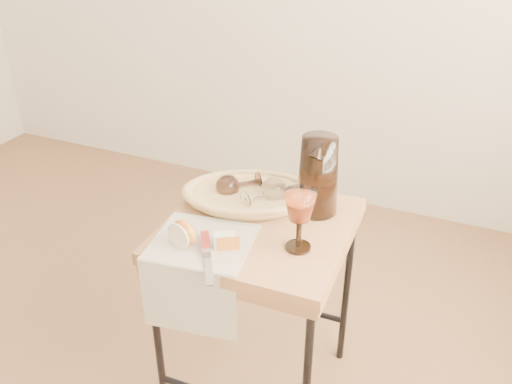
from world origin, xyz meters
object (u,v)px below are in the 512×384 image
at_px(table_knife, 207,255).
at_px(bread_basket, 248,196).
at_px(wine_goblet, 299,221).
at_px(pitcher, 318,175).
at_px(tea_towel, 203,242).
at_px(side_table, 258,312).
at_px(goblet_lying_a, 241,184).
at_px(apple_half, 184,233).
at_px(goblet_lying_b, 262,194).

bearing_deg(table_knife, bread_basket, 152.30).
distance_m(wine_goblet, table_knife, 0.26).
bearing_deg(pitcher, wine_goblet, -73.71).
bearing_deg(tea_towel, side_table, 46.76).
distance_m(goblet_lying_a, apple_half, 0.31).
xyz_separation_m(pitcher, table_knife, (-0.19, -0.36, -0.11)).
distance_m(side_table, bread_basket, 0.39).
distance_m(bread_basket, goblet_lying_a, 0.05).
height_order(goblet_lying_a, wine_goblet, wine_goblet).
bearing_deg(apple_half, goblet_lying_a, 99.05).
distance_m(bread_basket, table_knife, 0.32).
distance_m(apple_half, table_knife, 0.10).
bearing_deg(side_table, bread_basket, 127.59).
bearing_deg(table_knife, apple_half, -140.41).
relative_size(goblet_lying_a, wine_goblet, 0.69).
relative_size(pitcher, table_knife, 1.24).
distance_m(tea_towel, wine_goblet, 0.28).
bearing_deg(pitcher, side_table, -121.14).
bearing_deg(tea_towel, apple_half, -146.02).
height_order(tea_towel, apple_half, apple_half).
bearing_deg(goblet_lying_b, apple_half, -170.43).
xyz_separation_m(bread_basket, table_knife, (0.02, -0.32, -0.01)).
relative_size(side_table, bread_basket, 1.85).
height_order(tea_towel, goblet_lying_b, goblet_lying_b).
height_order(goblet_lying_b, wine_goblet, wine_goblet).
height_order(goblet_lying_a, pitcher, pitcher).
bearing_deg(side_table, wine_goblet, -25.34).
relative_size(goblet_lying_b, wine_goblet, 0.74).
distance_m(goblet_lying_b, table_knife, 0.30).
bearing_deg(pitcher, tea_towel, -117.38).
distance_m(side_table, pitcher, 0.50).
relative_size(tea_towel, goblet_lying_b, 2.05).
xyz_separation_m(goblet_lying_b, wine_goblet, (0.18, -0.15, 0.04)).
bearing_deg(goblet_lying_a, bread_basket, 108.32).
xyz_separation_m(side_table, apple_half, (-0.14, -0.19, 0.39)).
bearing_deg(bread_basket, tea_towel, -117.30).
relative_size(goblet_lying_b, table_knife, 0.59).
bearing_deg(side_table, table_knife, -104.95).
bearing_deg(table_knife, pitcher, 120.40).
distance_m(goblet_lying_b, pitcher, 0.18).
distance_m(bread_basket, apple_half, 0.30).
xyz_separation_m(pitcher, apple_half, (-0.28, -0.33, -0.08)).
bearing_deg(tea_towel, goblet_lying_a, 83.16).
distance_m(side_table, tea_towel, 0.39).
distance_m(tea_towel, pitcher, 0.40).
bearing_deg(pitcher, apple_half, -118.41).
relative_size(pitcher, wine_goblet, 1.57).
height_order(goblet_lying_b, apple_half, goblet_lying_b).
xyz_separation_m(bread_basket, goblet_lying_b, (0.06, -0.02, 0.03)).
relative_size(tea_towel, pitcher, 0.97).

